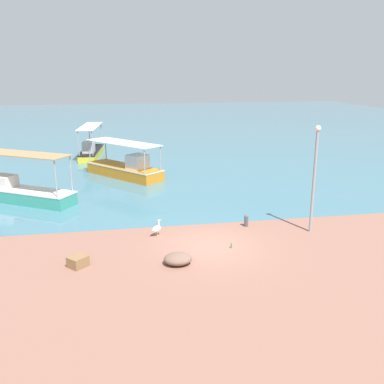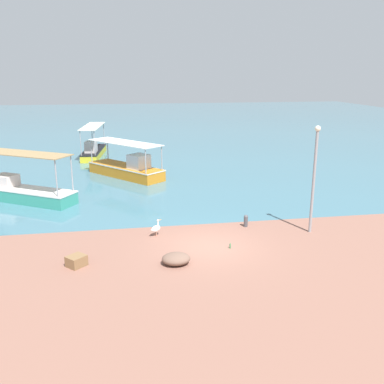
% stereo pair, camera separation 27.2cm
% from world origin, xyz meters
% --- Properties ---
extents(ground, '(120.00, 120.00, 0.00)m').
position_xyz_m(ground, '(0.00, 0.00, 0.00)').
color(ground, '#875B4C').
extents(harbor_water, '(110.00, 90.00, 0.00)m').
position_xyz_m(harbor_water, '(0.00, 48.00, 0.00)').
color(harbor_water, '#406E7E').
rests_on(harbor_water, ground).
extents(fishing_boat_near_left, '(2.19, 6.74, 2.87)m').
position_xyz_m(fishing_boat_near_left, '(-6.39, 22.99, 0.63)').
color(fishing_boat_near_left, gold).
rests_on(fishing_boat_near_left, harbor_water).
extents(fishing_boat_center, '(5.76, 6.38, 2.64)m').
position_xyz_m(fishing_boat_center, '(-3.42, 14.32, 0.67)').
color(fishing_boat_center, orange).
rests_on(fishing_boat_center, harbor_water).
extents(fishing_boat_far_left, '(6.60, 4.99, 3.02)m').
position_xyz_m(fishing_boat_far_left, '(-9.92, 9.03, 0.64)').
color(fishing_boat_far_left, teal).
rests_on(fishing_boat_far_left, harbor_water).
extents(pelican, '(0.67, 0.62, 0.80)m').
position_xyz_m(pelican, '(-2.32, 1.77, 0.38)').
color(pelican, '#E0997A').
rests_on(pelican, ground).
extents(lamp_post, '(0.28, 0.28, 5.31)m').
position_xyz_m(lamp_post, '(5.31, 1.00, 3.01)').
color(lamp_post, gray).
rests_on(lamp_post, ground).
extents(mooring_bollard, '(0.22, 0.22, 0.64)m').
position_xyz_m(mooring_bollard, '(2.36, 2.27, 0.34)').
color(mooring_bollard, '#47474C').
rests_on(mooring_bollard, ground).
extents(net_pile, '(1.19, 1.01, 0.47)m').
position_xyz_m(net_pile, '(-1.77, -1.57, 0.23)').
color(net_pile, brown).
rests_on(net_pile, ground).
extents(cargo_crate, '(0.95, 0.95, 0.45)m').
position_xyz_m(cargo_crate, '(-5.85, -1.09, 0.22)').
color(cargo_crate, olive).
rests_on(cargo_crate, ground).
extents(glass_bottle, '(0.07, 0.07, 0.27)m').
position_xyz_m(glass_bottle, '(0.86, -0.35, 0.11)').
color(glass_bottle, '#3F7F4C').
rests_on(glass_bottle, ground).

